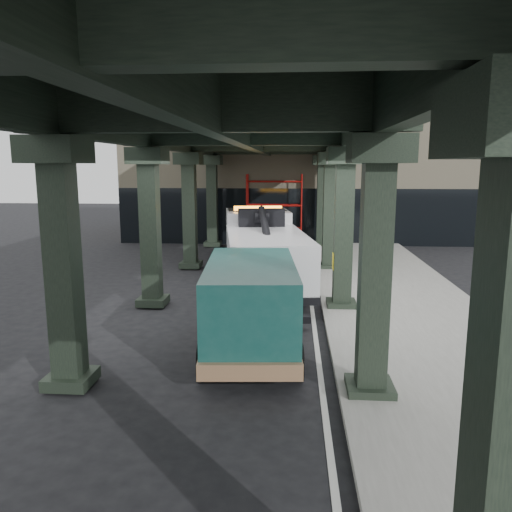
% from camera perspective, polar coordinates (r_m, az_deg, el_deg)
% --- Properties ---
extents(ground, '(90.00, 90.00, 0.00)m').
position_cam_1_polar(ground, '(14.00, -0.32, -8.27)').
color(ground, black).
rests_on(ground, ground).
extents(sidewalk, '(5.00, 40.00, 0.15)m').
position_cam_1_polar(sidewalk, '(16.21, 16.42, -5.83)').
color(sidewalk, gray).
rests_on(sidewalk, ground).
extents(lane_stripe, '(0.12, 38.00, 0.01)m').
position_cam_1_polar(lane_stripe, '(15.88, 6.43, -6.06)').
color(lane_stripe, silver).
rests_on(lane_stripe, ground).
extents(viaduct, '(7.40, 32.00, 6.40)m').
position_cam_1_polar(viaduct, '(15.34, -1.25, 14.04)').
color(viaduct, black).
rests_on(viaduct, ground).
extents(building, '(22.00, 10.00, 8.00)m').
position_cam_1_polar(building, '(33.25, 5.99, 9.44)').
color(building, '#C6B793').
rests_on(building, ground).
extents(scaffolding, '(3.08, 0.88, 4.00)m').
position_cam_1_polar(scaffolding, '(27.99, 2.11, 5.46)').
color(scaffolding, '#A9110D').
rests_on(scaffolding, ground).
extents(tow_truck, '(3.78, 9.35, 2.99)m').
position_cam_1_polar(tow_truck, '(18.60, 0.68, 1.00)').
color(tow_truck, black).
rests_on(tow_truck, ground).
extents(towed_van, '(2.57, 5.66, 2.24)m').
position_cam_1_polar(towed_van, '(12.07, -0.58, -5.35)').
color(towed_van, '#12433E').
rests_on(towed_van, ground).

